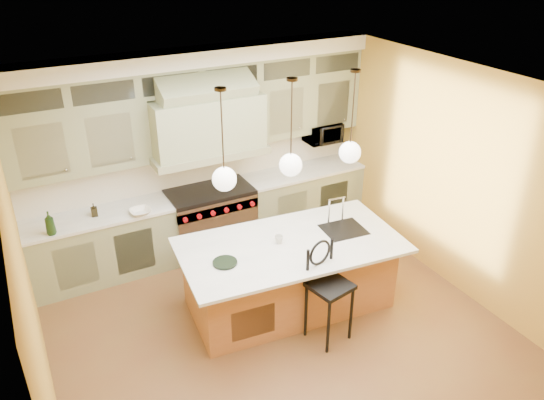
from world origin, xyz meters
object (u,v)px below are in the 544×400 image
counter_stool (328,286)px  microwave (323,133)px  range (211,219)px  kitchen_island (289,273)px

counter_stool → microwave: (1.51, 2.52, 0.75)m
counter_stool → range: bearing=88.9°
range → counter_stool: bearing=-79.6°
range → microwave: 2.18m
range → microwave: microwave is taller
kitchen_island → counter_stool: 0.76m
counter_stool → microwave: 3.03m
kitchen_island → counter_stool: (0.09, -0.71, 0.23)m
kitchen_island → microwave: microwave is taller
kitchen_island → microwave: 2.60m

